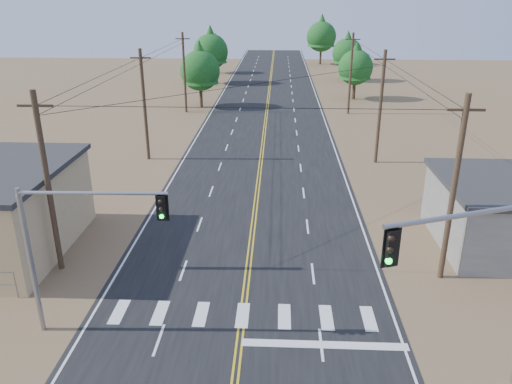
{
  "coord_description": "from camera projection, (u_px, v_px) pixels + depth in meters",
  "views": [
    {
      "loc": [
        1.56,
        -11.96,
        14.33
      ],
      "look_at": [
        0.31,
        15.27,
        3.5
      ],
      "focal_mm": 35.0,
      "sensor_mm": 36.0,
      "label": 1
    }
  ],
  "objects": [
    {
      "name": "utility_pole_right_far",
      "position": [
        351.0,
        73.0,
        62.4
      ],
      "size": [
        1.8,
        0.3,
        10.0
      ],
      "color": "#4C3826",
      "rests_on": "ground"
    },
    {
      "name": "signal_mast_left",
      "position": [
        69.0,
        237.0,
        21.14
      ],
      "size": [
        6.3,
        0.43,
        6.96
      ],
      "rotation": [
        0.0,
        0.0,
        0.03
      ],
      "color": "gray",
      "rests_on": "ground"
    },
    {
      "name": "utility_pole_left_far",
      "position": [
        184.0,
        72.0,
        63.3
      ],
      "size": [
        1.8,
        0.3,
        10.0
      ],
      "color": "#4C3826",
      "rests_on": "ground"
    },
    {
      "name": "tree_right_mid",
      "position": [
        347.0,
        50.0,
        86.76
      ],
      "size": [
        5.17,
        5.17,
        8.62
      ],
      "color": "#3F2D1E",
      "rests_on": "ground"
    },
    {
      "name": "utility_pole_left_mid",
      "position": [
        144.0,
        105.0,
        44.73
      ],
      "size": [
        1.8,
        0.3,
        10.0
      ],
      "color": "#4C3826",
      "rests_on": "ground"
    },
    {
      "name": "utility_pole_right_mid",
      "position": [
        380.0,
        107.0,
        43.84
      ],
      "size": [
        1.8,
        0.3,
        10.0
      ],
      "color": "#4C3826",
      "rests_on": "ground"
    },
    {
      "name": "tree_left_mid",
      "position": [
        211.0,
        48.0,
        83.91
      ],
      "size": [
        5.83,
        5.83,
        9.71
      ],
      "color": "#3F2D1E",
      "rests_on": "ground"
    },
    {
      "name": "road",
      "position": [
        260.0,
        167.0,
        44.31
      ],
      "size": [
        15.0,
        200.0,
        0.02
      ],
      "primitive_type": "cube",
      "color": "black",
      "rests_on": "ground"
    },
    {
      "name": "utility_pole_right_near",
      "position": [
        454.0,
        190.0,
        25.27
      ],
      "size": [
        1.8,
        0.3,
        10.0
      ],
      "color": "#4C3826",
      "rests_on": "ground"
    },
    {
      "name": "tree_right_near",
      "position": [
        356.0,
        64.0,
        71.37
      ],
      "size": [
        4.96,
        4.96,
        8.26
      ],
      "color": "#3F2D1E",
      "rests_on": "ground"
    },
    {
      "name": "tree_right_far",
      "position": [
        322.0,
        33.0,
        107.34
      ],
      "size": [
        6.34,
        6.34,
        10.57
      ],
      "color": "#3F2D1E",
      "rests_on": "ground"
    },
    {
      "name": "tree_left_far",
      "position": [
        216.0,
        49.0,
        95.7
      ],
      "size": [
        4.52,
        4.52,
        7.54
      ],
      "color": "#3F2D1E",
      "rests_on": "ground"
    },
    {
      "name": "tree_left_near",
      "position": [
        200.0,
        66.0,
        66.14
      ],
      "size": [
        5.31,
        5.31,
        8.85
      ],
      "color": "#3F2D1E",
      "rests_on": "ground"
    },
    {
      "name": "utility_pole_left_near",
      "position": [
        48.0,
        183.0,
        26.16
      ],
      "size": [
        1.8,
        0.3,
        10.0
      ],
      "color": "#4C3826",
      "rests_on": "ground"
    },
    {
      "name": "signal_mast_right",
      "position": [
        497.0,
        272.0,
        17.14
      ],
      "size": [
        6.4,
        2.63,
        8.06
      ],
      "rotation": [
        0.0,
        0.0,
        0.36
      ],
      "color": "gray",
      "rests_on": "ground"
    }
  ]
}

